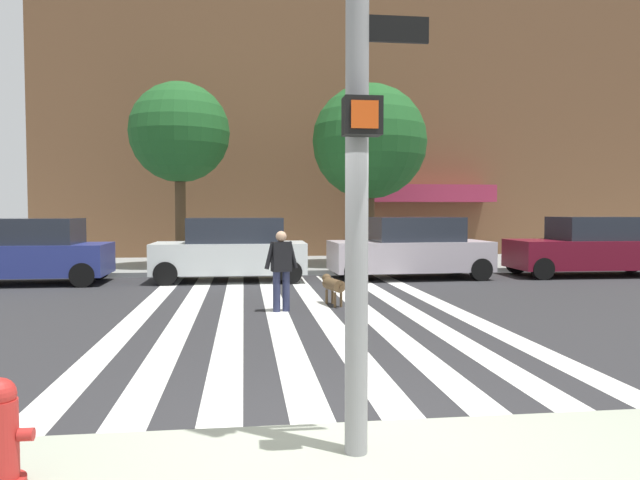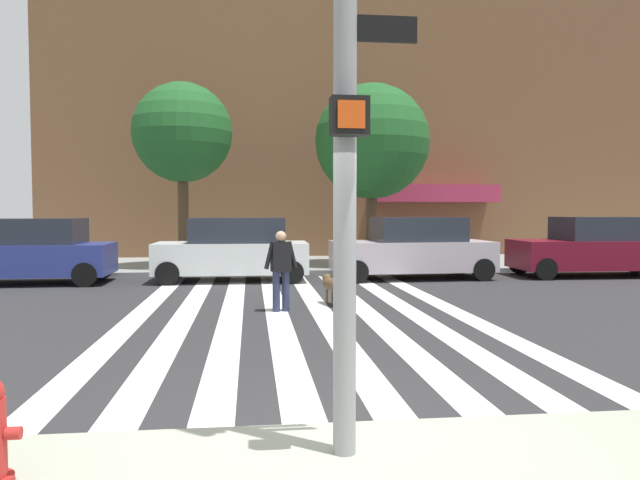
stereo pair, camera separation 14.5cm
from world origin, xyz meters
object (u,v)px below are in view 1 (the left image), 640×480
Objects in this scene: traffic_light_pole at (360,16)px; parked_car_fourth_in_line at (591,248)px; parked_car_behind_first at (232,250)px; street_tree_nearest at (180,133)px; parked_car_near_curb at (21,252)px; dog_on_leash at (333,285)px; parked_car_third_in_line at (411,249)px; street_tree_middle at (369,142)px; fire_hydrant at (0,434)px; pedestrian_dog_walker at (281,266)px.

traffic_light_pole is 1.17× the size of parked_car_fourth_in_line.
traffic_light_pole reaches higher than parked_car_fourth_in_line.
traffic_light_pole reaches higher than parked_car_behind_first.
parked_car_fourth_in_line is 13.77m from street_tree_nearest.
parked_car_near_curb is at bearing 118.42° from traffic_light_pole.
dog_on_leash is at bearing -62.59° from street_tree_nearest.
parked_car_third_in_line is 5.81m from parked_car_fourth_in_line.
parked_car_behind_first reaches higher than dog_on_leash.
street_tree_middle is (4.69, 2.97, 3.50)m from parked_car_behind_first.
street_tree_middle is at bearing 72.47° from dog_on_leash.
street_tree_middle reaches higher than traffic_light_pole.
dog_on_leash is (3.58, 8.46, -0.08)m from fire_hydrant.
parked_car_fourth_in_line is (11.15, -0.00, -0.02)m from parked_car_behind_first.
parked_car_third_in_line is at bearing -23.11° from street_tree_nearest.
parked_car_near_curb is at bearing -179.99° from parked_car_third_in_line.
pedestrian_dog_walker is at bearing 90.96° from traffic_light_pole.
dog_on_leash is at bearing -107.53° from street_tree_middle.
parked_car_fourth_in_line is 0.79× the size of street_tree_middle.
fire_hydrant is at bearing -88.47° from street_tree_nearest.
traffic_light_pole is at bearing -107.63° from parked_car_third_in_line.
parked_car_near_curb reaches higher than dog_on_leash.
fire_hydrant is 0.70× the size of dog_on_leash.
parked_car_third_in_line reaches higher than parked_car_near_curb.
street_tree_nearest is 6.44m from street_tree_middle.
dog_on_leash is (4.01, -7.74, -4.18)m from street_tree_nearest.
parked_car_behind_first is 11.15m from parked_car_fourth_in_line.
pedestrian_dog_walker is 1.50× the size of dog_on_leash.
traffic_light_pole is 16.32m from street_tree_middle.
traffic_light_pole is at bearing -84.57° from parked_car_behind_first.
parked_car_third_in_line is (4.12, 12.95, -2.62)m from traffic_light_pole.
traffic_light_pole reaches higher than parked_car_third_in_line.
pedestrian_dog_walker is at bearing -151.80° from parked_car_fourth_in_line.
street_tree_middle is (3.46, 15.92, 0.89)m from traffic_light_pole.
street_tree_middle is (-0.66, 2.97, 3.52)m from parked_car_third_in_line.
parked_car_fourth_in_line is at bearing -24.68° from street_tree_middle.
parked_car_behind_first is at bearing 115.68° from dog_on_leash.
pedestrian_dog_walker is (-10.05, -5.39, 0.04)m from parked_car_fourth_in_line.
fire_hydrant is (-2.55, -0.22, -3.00)m from traffic_light_pole.
traffic_light_pole is 8.00m from pedestrian_dog_walker.
parked_car_third_in_line is 5.65m from dog_on_leash.
parked_car_behind_first is 0.70× the size of street_tree_middle.
parked_car_behind_first reaches higher than fire_hydrant.
street_tree_middle is 9.74m from pedestrian_dog_walker.
parked_car_near_curb is 5.78m from parked_car_behind_first.
pedestrian_dog_walker is (6.88, -5.39, 0.02)m from parked_car_near_curb.
parked_car_near_curb is at bearing -143.05° from street_tree_nearest.
pedestrian_dog_walker is (-0.13, 7.56, -2.59)m from traffic_light_pole.
parked_car_near_curb is (-4.46, 13.17, 0.38)m from fire_hydrant.
parked_car_behind_first is (5.78, -0.00, 0.01)m from parked_car_near_curb.
fire_hydrant is 0.12× the size of street_tree_middle.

